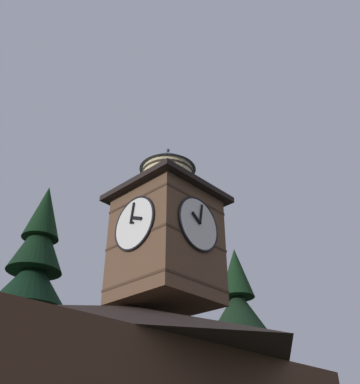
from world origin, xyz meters
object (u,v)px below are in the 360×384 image
object	(u,v)px
pine_tree_aside	(242,365)
flying_bird_low	(182,183)
moon	(30,343)
pine_tree_behind	(21,339)
clock_tower	(167,231)

from	to	relation	value
pine_tree_aside	flying_bird_low	size ratio (longest dim) A/B	23.49
moon	pine_tree_aside	bearing A→B (deg)	81.58
pine_tree_behind	flying_bird_low	xyz separation A→B (m)	(-5.77, 4.84, 9.14)
clock_tower	pine_tree_behind	world-z (taller)	pine_tree_behind
moon	flying_bird_low	size ratio (longest dim) A/B	3.41
pine_tree_behind	moon	distance (m)	35.42
pine_tree_behind	pine_tree_aside	bearing A→B (deg)	160.09
pine_tree_behind	flying_bird_low	bearing A→B (deg)	140.06
moon	pine_tree_behind	bearing A→B (deg)	61.46
pine_tree_behind	flying_bird_low	size ratio (longest dim) A/B	26.13
clock_tower	pine_tree_aside	size ratio (longest dim) A/B	0.59
pine_tree_behind	pine_tree_aside	size ratio (longest dim) A/B	1.11
clock_tower	pine_tree_behind	distance (m)	8.78
moon	clock_tower	bearing A→B (deg)	68.66
clock_tower	pine_tree_aside	bearing A→B (deg)	-159.41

